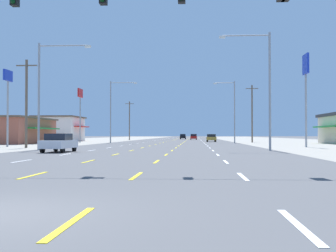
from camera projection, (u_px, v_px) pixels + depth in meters
ground_plane at (173, 143)px, 73.15m from camera, size 572.00×572.00×0.00m
lot_apron_left at (32, 142)px, 74.69m from camera, size 28.00×440.00×0.01m
lot_apron_right at (320, 143)px, 71.61m from camera, size 28.00×440.00×0.01m
lane_markings at (181, 140)px, 111.57m from camera, size 10.64×227.60×0.01m
signal_span_wire at (114, 34)px, 17.58m from camera, size 25.13×0.53×9.25m
sedan_far_left_nearest at (59, 143)px, 33.46m from camera, size 1.80×4.50×1.46m
sedan_far_right_near at (211, 138)px, 81.94m from camera, size 1.80×4.50×1.46m
hatchback_inner_right_mid at (194, 137)px, 113.30m from camera, size 1.72×3.90×1.54m
hatchback_center_turn_midfar at (183, 137)px, 125.79m from camera, size 1.72×3.90×1.54m
storefront_left_row_1 at (1, 130)px, 66.21m from camera, size 14.08×16.38×4.03m
storefront_left_row_2 at (60, 129)px, 90.08m from camera, size 9.92×11.10×5.21m
pole_sign_left_row_1 at (8, 90)px, 48.39m from camera, size 0.24×2.05×8.70m
pole_sign_left_row_2 at (80, 101)px, 74.92m from camera, size 0.24×2.65×9.43m
pole_sign_right_row_1 at (306, 77)px, 46.72m from camera, size 0.24×2.04×10.19m
streetlight_left_row_0 at (45, 87)px, 37.93m from camera, size 4.76×0.26×9.54m
streetlight_right_row_0 at (265, 82)px, 36.73m from camera, size 4.42×0.26×10.21m
streetlight_left_row_1 at (113, 107)px, 70.30m from camera, size 4.50×0.26×10.19m
streetlight_right_row_1 at (233, 108)px, 69.08m from camera, size 3.50×0.26×10.04m
utility_pole_left_row_0 at (26, 102)px, 44.07m from camera, size 2.20×0.26×9.13m
utility_pole_right_row_1 at (252, 113)px, 74.97m from camera, size 2.20×0.26×10.08m
utility_pole_left_row_2 at (129, 120)px, 108.15m from camera, size 2.20×0.26×9.81m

